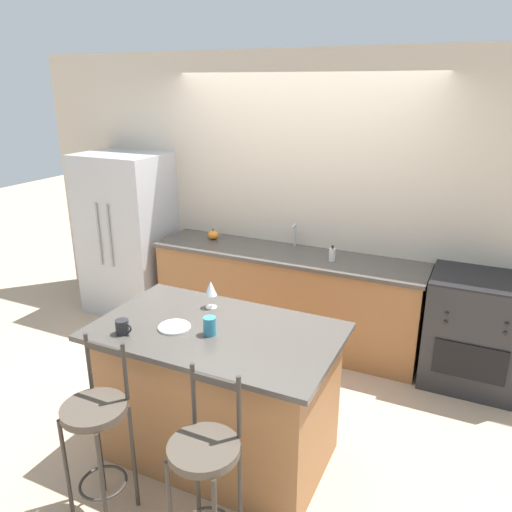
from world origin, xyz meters
TOP-DOWN VIEW (x-y plane):
  - ground_plane at (0.00, 0.00)m, footprint 18.00×18.00m
  - wall_back at (0.00, 0.67)m, footprint 6.00×0.07m
  - back_counter at (0.00, 0.36)m, footprint 2.59×0.65m
  - sink_faucet at (0.00, 0.55)m, footprint 0.02×0.13m
  - kitchen_island at (0.21, -1.34)m, footprint 1.55×0.93m
  - refrigerator at (-1.82, 0.30)m, footprint 0.89×0.72m
  - oven_range at (1.69, 0.33)m, footprint 0.75×0.66m
  - bar_stool_near at (-0.15, -2.07)m, footprint 0.36×0.36m
  - bar_stool_far at (0.56, -2.08)m, footprint 0.36×0.36m
  - dinner_plate at (-0.04, -1.44)m, footprint 0.21×0.21m
  - wine_glass at (0.02, -1.07)m, footprint 0.08×0.08m
  - coffee_mug at (-0.28, -1.64)m, footprint 0.11×0.08m
  - tumbler_cup at (0.21, -1.42)m, footprint 0.08×0.08m
  - pumpkin_decoration at (-0.83, 0.42)m, footprint 0.11×0.11m
  - soap_bottle at (0.45, 0.31)m, footprint 0.06×0.06m

SIDE VIEW (x-z plane):
  - ground_plane at x=0.00m, z-range 0.00..0.00m
  - back_counter at x=0.00m, z-range 0.00..0.90m
  - oven_range at x=1.69m, z-range 0.00..0.95m
  - kitchen_island at x=0.21m, z-range 0.00..0.95m
  - bar_stool_near at x=-0.15m, z-range 0.06..1.15m
  - bar_stool_far at x=0.56m, z-range 0.06..1.15m
  - refrigerator at x=-1.82m, z-range 0.00..1.72m
  - pumpkin_decoration at x=-0.83m, z-range 0.89..1.00m
  - dinner_plate at x=-0.04m, z-range 0.95..0.96m
  - soap_bottle at x=0.45m, z-range 0.89..1.03m
  - coffee_mug at x=-0.28m, z-range 0.95..1.04m
  - tumbler_cup at x=0.21m, z-range 0.95..1.06m
  - sink_faucet at x=0.00m, z-range 0.93..1.15m
  - wine_glass at x=0.02m, z-range 0.99..1.18m
  - wall_back at x=0.00m, z-range 0.00..2.70m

